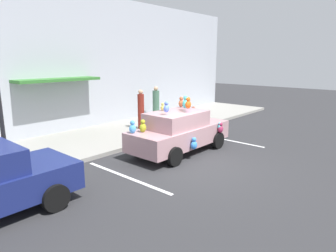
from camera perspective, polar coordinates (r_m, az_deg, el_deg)
The scene contains 9 objects.
ground_plane at distance 9.82m, azimuth 5.60°, elevation -7.58°, with size 60.00×60.00×0.00m, color #2D2D30.
sidewalk at distance 13.20m, azimuth -12.26°, elevation -2.15°, with size 24.00×4.00×0.15m, color gray.
storefront_building at distance 14.57m, azimuth -18.02°, elevation 11.31°, with size 24.00×1.25×6.40m.
parking_stripe_front at distance 13.08m, azimuth 10.85°, elevation -2.56°, with size 0.12×3.60×0.01m, color silver.
parking_stripe_rear at distance 8.96m, azimuth -8.02°, elevation -9.67°, with size 0.12×3.60×0.01m, color silver.
plush_covered_car at distance 10.95m, azimuth 2.21°, elevation -0.97°, with size 4.20×1.95×2.09m.
teddy_bear_on_sidewalk at distance 14.72m, azimuth 1.73°, elevation 1.28°, with size 0.37×0.31×0.71m.
pedestrian_near_shopfront at distance 14.09m, azimuth -5.22°, elevation 3.01°, with size 0.30×0.30×1.87m.
pedestrian_walking_past at distance 16.77m, azimuth -2.33°, elevation 4.38°, with size 0.38×0.38×1.77m.
Camera 1 is at (-7.50, -5.34, 3.39)m, focal length 31.68 mm.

